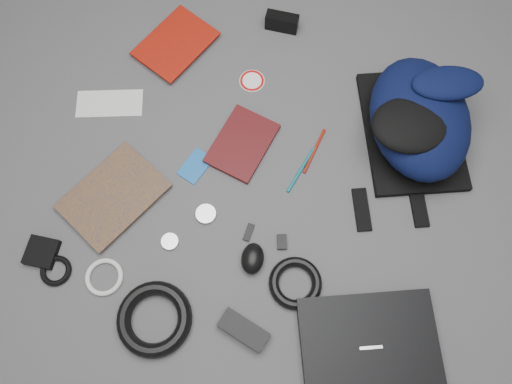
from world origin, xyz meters
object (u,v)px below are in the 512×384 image
(textbook_red, at_px, (155,29))
(power_brick, at_px, (244,330))
(laptop, at_px, (370,348))
(mouse, at_px, (253,258))
(backpack, at_px, (420,118))
(comic_book, at_px, (91,174))
(pouch, at_px, (42,252))
(compact_camera, at_px, (282,22))
(dvd_case, at_px, (242,144))

(textbook_red, bearing_deg, power_brick, -33.56)
(laptop, relative_size, mouse, 4.04)
(backpack, height_order, power_brick, backpack)
(textbook_red, xyz_separation_m, comic_book, (0.02, -0.50, -0.00))
(laptop, relative_size, pouch, 4.24)
(compact_camera, distance_m, power_brick, 0.92)
(textbook_red, distance_m, pouch, 0.74)
(laptop, xyz_separation_m, textbook_red, (-0.87, 0.69, -0.00))
(laptop, bearing_deg, mouse, 138.17)
(comic_book, bearing_deg, pouch, -72.01)
(mouse, distance_m, pouch, 0.56)
(dvd_case, distance_m, compact_camera, 0.42)
(compact_camera, relative_size, mouse, 1.21)
(backpack, bearing_deg, comic_book, -175.82)
(textbook_red, xyz_separation_m, compact_camera, (0.37, 0.14, 0.02))
(backpack, distance_m, mouse, 0.59)
(dvd_case, xyz_separation_m, power_brick, (0.18, -0.48, 0.01))
(comic_book, distance_m, mouse, 0.51)
(backpack, distance_m, textbook_red, 0.84)
(comic_book, relative_size, dvd_case, 1.31)
(comic_book, distance_m, pouch, 0.25)
(compact_camera, height_order, power_brick, compact_camera)
(laptop, xyz_separation_m, dvd_case, (-0.48, 0.42, -0.01))
(comic_book, bearing_deg, dvd_case, 55.70)
(comic_book, height_order, dvd_case, comic_book)
(dvd_case, height_order, pouch, pouch)
(comic_book, relative_size, power_brick, 2.11)
(laptop, bearing_deg, power_brick, 167.94)
(mouse, bearing_deg, power_brick, -89.09)
(textbook_red, relative_size, pouch, 2.90)
(backpack, xyz_separation_m, mouse, (-0.31, -0.50, -0.07))
(compact_camera, bearing_deg, backpack, -31.04)
(dvd_case, distance_m, mouse, 0.34)
(pouch, bearing_deg, laptop, 3.35)
(textbook_red, relative_size, compact_camera, 2.29)
(textbook_red, height_order, power_brick, power_brick)
(mouse, xyz_separation_m, power_brick, (0.04, -0.18, -0.01))
(mouse, bearing_deg, pouch, -174.18)
(dvd_case, bearing_deg, pouch, -121.01)
(backpack, relative_size, comic_book, 1.58)
(textbook_red, xyz_separation_m, power_brick, (0.56, -0.76, 0.00))
(compact_camera, xyz_separation_m, mouse, (0.16, -0.72, -0.01))
(textbook_red, relative_size, power_brick, 1.83)
(backpack, bearing_deg, textbook_red, 151.28)
(laptop, distance_m, textbook_red, 1.11)
(dvd_case, xyz_separation_m, pouch, (-0.39, -0.47, 0.00))
(backpack, bearing_deg, pouch, -164.81)
(mouse, bearing_deg, dvd_case, 103.01)
(pouch, bearing_deg, comic_book, 84.08)
(laptop, height_order, textbook_red, laptop)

